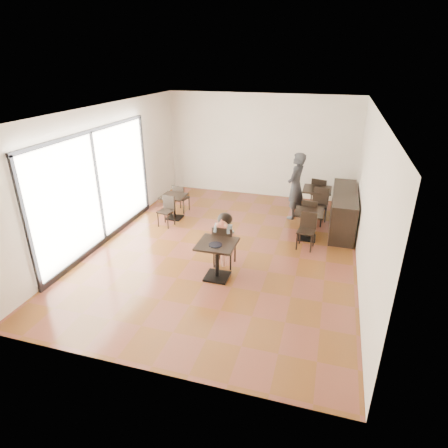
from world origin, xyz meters
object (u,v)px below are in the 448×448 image
at_px(adult_patron, 296,186).
at_px(cafe_table_back, 316,202).
at_px(chair_mid_a, 310,214).
at_px(child, 225,240).
at_px(chair_mid_b, 306,232).
at_px(cafe_table_mid, 308,225).
at_px(child_table, 217,260).
at_px(cafe_table_left, 174,207).
at_px(chair_left_a, 182,198).
at_px(chair_back_b, 318,207).
at_px(chair_back_a, 320,194).
at_px(child_chair, 225,245).
at_px(chair_left_b, 166,212).

relative_size(adult_patron, cafe_table_back, 2.29).
height_order(adult_patron, chair_mid_a, adult_patron).
bearing_deg(child, chair_mid_b, 38.34).
relative_size(cafe_table_mid, chair_mid_b, 0.83).
relative_size(child_table, cafe_table_left, 1.18).
distance_m(child_table, chair_left_a, 3.82).
xyz_separation_m(adult_patron, chair_back_b, (0.65, -0.25, -0.44)).
bearing_deg(cafe_table_back, chair_back_a, 82.75).
height_order(child_chair, chair_back_a, chair_back_a).
height_order(child_table, cafe_table_back, cafe_table_back).
height_order(child_chair, child, child).
height_order(cafe_table_mid, chair_left_a, chair_left_a).
bearing_deg(cafe_table_mid, adult_patron, 111.22).
distance_m(child, cafe_table_left, 2.97).
bearing_deg(child_table, chair_back_a, 68.37).
distance_m(child_chair, chair_left_b, 2.60).
bearing_deg(chair_mid_b, child, -134.72).
bearing_deg(cafe_table_left, child, -45.10).
distance_m(adult_patron, cafe_table_back, 0.84).
height_order(child_chair, chair_left_a, child_chair).
bearing_deg(child_chair, cafe_table_mid, -131.52).
relative_size(adult_patron, cafe_table_left, 2.74).
relative_size(child_chair, child, 0.79).
bearing_deg(chair_left_a, cafe_table_mid, 178.10).
height_order(cafe_table_left, cafe_table_back, cafe_table_back).
relative_size(cafe_table_left, chair_mid_b, 0.78).
height_order(cafe_table_mid, chair_back_b, chair_back_b).
height_order(chair_mid_a, chair_mid_b, same).
xyz_separation_m(child_table, chair_mid_a, (1.62, 2.93, 0.03)).
relative_size(cafe_table_back, chair_left_b, 1.00).
bearing_deg(child, chair_back_a, 65.69).
bearing_deg(cafe_table_mid, chair_mid_b, -90.00).
relative_size(child_chair, adult_patron, 0.52).
bearing_deg(child_chair, cafe_table_left, -45.10).
bearing_deg(chair_back_b, chair_mid_b, -80.68).
relative_size(cafe_table_mid, chair_mid_a, 0.83).
height_order(child_table, child, child).
distance_m(chair_left_a, chair_back_b, 3.88).
bearing_deg(chair_back_a, cafe_table_left, 40.71).
bearing_deg(chair_left_a, adult_patron, -161.59).
bearing_deg(chair_mid_a, cafe_table_left, 11.39).
bearing_deg(child_chair, child, -0.00).
distance_m(chair_mid_a, chair_mid_b, 1.10).
xyz_separation_m(cafe_table_mid, chair_mid_a, (0.00, 0.55, 0.07)).
xyz_separation_m(child_chair, cafe_table_left, (-2.09, 2.10, -0.14)).
xyz_separation_m(chair_back_a, chair_back_b, (0.00, -1.10, 0.00)).
distance_m(cafe_table_mid, chair_left_a, 3.80).
distance_m(child, chair_left_a, 3.38).
bearing_deg(cafe_table_mid, child_table, -124.25).
height_order(chair_left_a, chair_back_b, chair_back_b).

